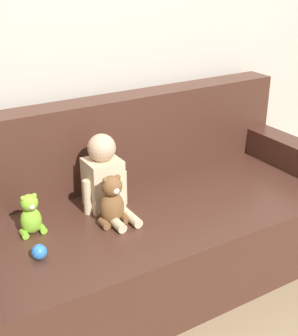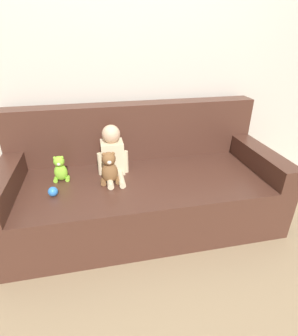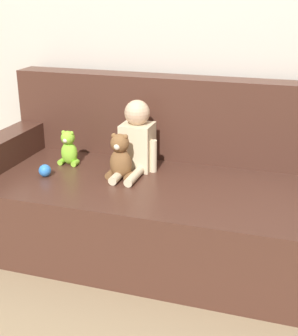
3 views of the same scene
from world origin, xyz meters
The scene contains 7 objects.
ground_plane centered at (0.00, 0.00, 0.00)m, with size 12.00×12.00×0.00m, color #9E8460.
wall_back centered at (0.00, 0.56, 1.30)m, with size 8.00×0.05×2.60m.
couch centered at (0.00, 0.07, 0.31)m, with size 2.15×0.95×0.92m.
person_baby centered at (-0.22, 0.11, 0.59)m, with size 0.24×0.37×0.40m.
teddy_bear_brown centered at (-0.26, -0.05, 0.54)m, with size 0.15×0.12×0.25m.
plush_toy_side centered at (-0.62, 0.07, 0.52)m, with size 0.12×0.09×0.20m.
toy_ball centered at (-0.66, -0.15, 0.46)m, with size 0.07×0.07×0.07m.
Camera 3 is at (0.61, -2.26, 1.39)m, focal length 50.00 mm.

